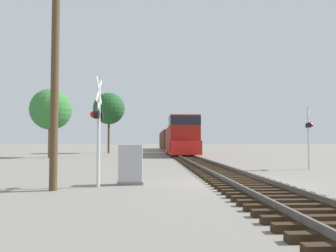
% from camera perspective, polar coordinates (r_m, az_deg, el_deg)
% --- Properties ---
extents(ground_plane, '(400.00, 400.00, 0.00)m').
position_cam_1_polar(ground_plane, '(13.36, 12.37, -9.71)').
color(ground_plane, slate).
extents(rail_track_bed, '(2.60, 160.00, 0.31)m').
position_cam_1_polar(rail_track_bed, '(13.34, 12.36, -9.14)').
color(rail_track_bed, black).
rests_on(rail_track_bed, ground).
extents(freight_train, '(3.11, 45.47, 4.35)m').
position_cam_1_polar(freight_train, '(53.44, 0.72, -2.45)').
color(freight_train, maroon).
rests_on(freight_train, ground).
extents(crossing_signal_near, '(0.36, 1.01, 3.97)m').
position_cam_1_polar(crossing_signal_near, '(12.17, -12.10, 0.80)').
color(crossing_signal_near, silver).
rests_on(crossing_signal_near, ground).
extents(crossing_signal_far, '(0.57, 1.01, 3.91)m').
position_cam_1_polar(crossing_signal_far, '(21.06, 23.32, -0.53)').
color(crossing_signal_far, silver).
rests_on(crossing_signal_far, ground).
extents(relay_cabinet, '(0.99, 0.54, 1.52)m').
position_cam_1_polar(relay_cabinet, '(12.69, -6.53, -6.74)').
color(relay_cabinet, slate).
rests_on(relay_cabinet, ground).
extents(utility_pole, '(1.80, 0.27, 7.88)m').
position_cam_1_polar(utility_pole, '(11.95, -19.09, 9.25)').
color(utility_pole, '#4C3A23').
rests_on(utility_pole, ground).
extents(tree_far_right, '(4.21, 4.21, 7.04)m').
position_cam_1_polar(tree_far_right, '(35.70, -19.72, 2.70)').
color(tree_far_right, brown).
rests_on(tree_far_right, ground).
extents(tree_mid_background, '(4.45, 4.45, 8.51)m').
position_cam_1_polar(tree_mid_background, '(46.98, -10.25, 2.99)').
color(tree_mid_background, brown).
rests_on(tree_mid_background, ground).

